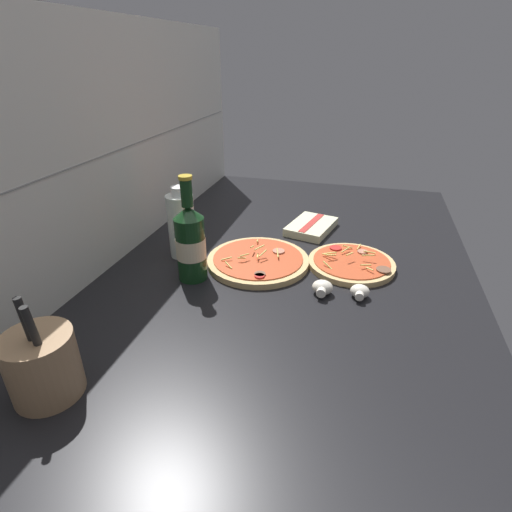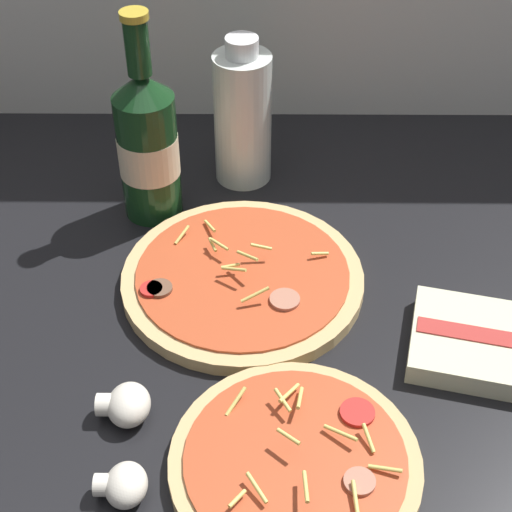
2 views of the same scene
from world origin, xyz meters
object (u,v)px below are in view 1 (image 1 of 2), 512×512
pizza_near (351,263)px  dish_towel (311,227)px  utensil_crock (43,365)px  mushroom_left (322,288)px  oil_bottle (182,225)px  beer_bottle (190,242)px  mushroom_right (360,292)px  pizza_far (258,261)px

pizza_near → dish_towel: pizza_near is taller
utensil_crock → dish_towel: 83.29cm
pizza_near → mushroom_left: (-15.36, 5.62, 0.78)cm
utensil_crock → oil_bottle: bearing=-0.2°
oil_bottle → utensil_crock: 51.39cm
pizza_near → utensil_crock: bearing=141.8°
utensil_crock → dish_towel: (77.13, -31.11, -4.52)cm
dish_towel → beer_bottle: bearing=147.2°
pizza_near → mushroom_right: 14.77cm
pizza_near → pizza_far: size_ratio=0.83×
dish_towel → mushroom_right: bearing=-155.4°
mushroom_left → utensil_crock: (-41.27, 38.88, 4.08)cm
beer_bottle → mushroom_left: beer_bottle is taller
pizza_near → mushroom_right: bearing=-169.6°
pizza_far → beer_bottle: bearing=129.5°
pizza_near → pizza_far: pizza_far is taller
pizza_far → mushroom_left: 20.67cm
pizza_far → mushroom_left: bearing=-119.9°
beer_bottle → utensil_crock: (-40.48, 7.50, -3.80)cm
oil_bottle → utensil_crock: bearing=179.8°
pizza_far → utensil_crock: bearing=157.9°
mushroom_left → oil_bottle: bearing=75.5°
mushroom_right → oil_bottle: bearing=79.0°
utensil_crock → beer_bottle: bearing=-10.5°
dish_towel → oil_bottle: bearing=129.8°
mushroom_right → pizza_far: bearing=70.1°
beer_bottle → mushroom_right: 40.49cm
oil_bottle → utensil_crock: oil_bottle is taller
pizza_near → pizza_far: 24.06cm
oil_bottle → dish_towel: oil_bottle is taller
mushroom_left → beer_bottle: bearing=91.4°
pizza_near → utensil_crock: 72.18cm
pizza_far → mushroom_left: (-10.30, -17.90, 0.74)cm
pizza_far → utensil_crock: (-51.57, 20.97, 4.82)cm
oil_bottle → pizza_near: bearing=-83.1°
beer_bottle → utensil_crock: beer_bottle is taller
beer_bottle → dish_towel: (36.65, -23.61, -8.33)cm
beer_bottle → mushroom_left: 32.36cm
utensil_crock → dish_towel: utensil_crock is taller
pizza_near → mushroom_right: size_ratio=4.90×
beer_bottle → oil_bottle: bearing=34.2°
oil_bottle → pizza_far: bearing=-89.2°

